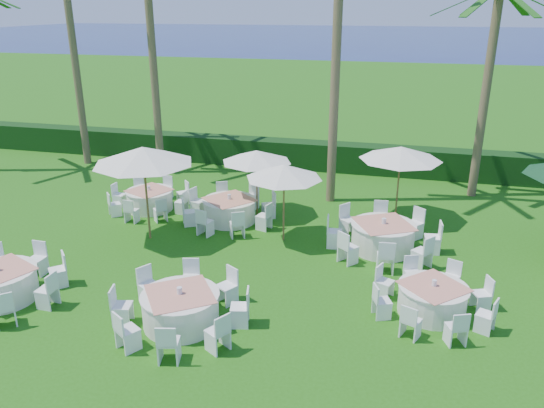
{
  "coord_description": "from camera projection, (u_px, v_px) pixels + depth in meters",
  "views": [
    {
      "loc": [
        4.52,
        -10.5,
        6.9
      ],
      "look_at": [
        0.93,
        3.85,
        1.3
      ],
      "focal_mm": 35.0,
      "sensor_mm": 36.0,
      "label": 1
    }
  ],
  "objects": [
    {
      "name": "palm_c",
      "position": [
        338.0,
        8.0,
        17.46
      ],
      "size": [
        4.41,
        4.08,
        12.58
      ],
      "color": "brown",
      "rests_on": "ground"
    },
    {
      "name": "ground",
      "position": [
        197.0,
        304.0,
        13.0
      ],
      "size": [
        120.0,
        120.0,
        0.0
      ],
      "primitive_type": "plane",
      "color": "#20590F",
      "rests_on": "ground"
    },
    {
      "name": "banquet_table_f",
      "position": [
        383.0,
        236.0,
        15.74
      ],
      "size": [
        3.35,
        3.35,
        1.0
      ],
      "color": "silver",
      "rests_on": "ground"
    },
    {
      "name": "banquet_table_c",
      "position": [
        432.0,
        299.0,
        12.51
      ],
      "size": [
        2.78,
        2.78,
        0.88
      ],
      "color": "silver",
      "rests_on": "ground"
    },
    {
      "name": "banquet_table_b",
      "position": [
        181.0,
        308.0,
        12.06
      ],
      "size": [
        3.13,
        3.13,
        0.95
      ],
      "color": "silver",
      "rests_on": "ground"
    },
    {
      "name": "banquet_table_e",
      "position": [
        230.0,
        209.0,
        17.83
      ],
      "size": [
        3.12,
        3.12,
        0.95
      ],
      "color": "silver",
      "rests_on": "ground"
    },
    {
      "name": "hedge",
      "position": [
        296.0,
        154.0,
        23.67
      ],
      "size": [
        34.0,
        1.0,
        1.2
      ],
      "primitive_type": "cube",
      "color": "black",
      "rests_on": "ground"
    },
    {
      "name": "banquet_table_d",
      "position": [
        150.0,
        199.0,
        18.86
      ],
      "size": [
        2.88,
        2.88,
        0.88
      ],
      "color": "silver",
      "rests_on": "ground"
    },
    {
      "name": "palm_d",
      "position": [
        487.0,
        85.0,
        18.92
      ],
      "size": [
        4.41,
        4.1,
        7.49
      ],
      "color": "brown",
      "rests_on": "ground"
    },
    {
      "name": "ocean",
      "position": [
        387.0,
        41.0,
        105.53
      ],
      "size": [
        260.0,
        260.0,
        0.0
      ],
      "primitive_type": "plane",
      "color": "#080F51",
      "rests_on": "ground"
    },
    {
      "name": "umbrella_a",
      "position": [
        143.0,
        155.0,
        15.72
      ],
      "size": [
        3.03,
        3.03,
        2.94
      ],
      "color": "brown",
      "rests_on": "ground"
    },
    {
      "name": "banquet_table_a",
      "position": [
        0.0,
        284.0,
        13.1
      ],
      "size": [
        3.11,
        3.11,
        0.94
      ],
      "color": "silver",
      "rests_on": "ground"
    },
    {
      "name": "umbrella_d",
      "position": [
        401.0,
        153.0,
        17.33
      ],
      "size": [
        2.72,
        2.72,
        2.54
      ],
      "color": "brown",
      "rests_on": "ground"
    },
    {
      "name": "umbrella_b",
      "position": [
        284.0,
        171.0,
        15.73
      ],
      "size": [
        2.32,
        2.32,
        2.45
      ],
      "color": "brown",
      "rests_on": "ground"
    },
    {
      "name": "umbrella_c",
      "position": [
        257.0,
        156.0,
        17.79
      ],
      "size": [
        2.38,
        2.38,
        2.31
      ],
      "color": "brown",
      "rests_on": "ground"
    },
    {
      "name": "palm_b",
      "position": [
        153.0,
        63.0,
        21.55
      ],
      "size": [
        4.41,
        4.06,
        8.35
      ],
      "color": "brown",
      "rests_on": "ground"
    },
    {
      "name": "palm_a",
      "position": [
        70.0,
        20.0,
        22.31
      ],
      "size": [
        4.34,
        4.3,
        11.52
      ],
      "color": "brown",
      "rests_on": "ground"
    }
  ]
}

